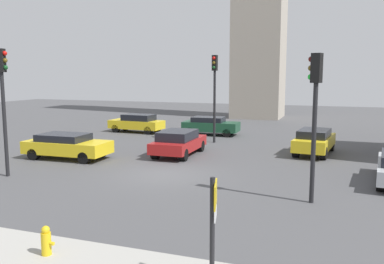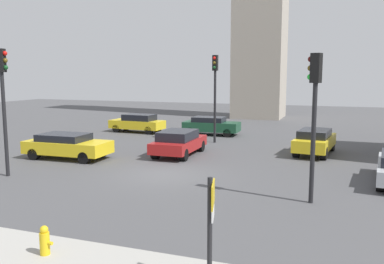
{
  "view_description": "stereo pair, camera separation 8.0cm",
  "coord_description": "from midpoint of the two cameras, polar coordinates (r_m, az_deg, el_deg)",
  "views": [
    {
      "loc": [
        7.35,
        -16.73,
        4.49
      ],
      "look_at": [
        0.59,
        2.06,
        1.7
      ],
      "focal_mm": 38.67,
      "sensor_mm": 36.0,
      "label": 1
    },
    {
      "loc": [
        7.43,
        -16.7,
        4.49
      ],
      "look_at": [
        0.59,
        2.06,
        1.7
      ],
      "focal_mm": 38.67,
      "sensor_mm": 36.0,
      "label": 2
    }
  ],
  "objects": [
    {
      "name": "car_0",
      "position": [
        23.16,
        -16.98,
        -1.77
      ],
      "size": [
        4.58,
        2.12,
        1.34
      ],
      "rotation": [
        0.0,
        0.0,
        0.03
      ],
      "color": "yellow",
      "rests_on": "ground_plane"
    },
    {
      "name": "traffic_light_1",
      "position": [
        27.16,
        3.05,
        6.82
      ],
      "size": [
        0.33,
        0.46,
        5.73
      ],
      "rotation": [
        0.0,
        0.0,
        -1.6
      ],
      "color": "black",
      "rests_on": "ground_plane"
    },
    {
      "name": "direction_sign",
      "position": [
        8.27,
        2.69,
        -12.42
      ],
      "size": [
        0.21,
        0.7,
        2.38
      ],
      "rotation": [
        0.0,
        0.0,
        0.25
      ],
      "color": "black",
      "rests_on": "ground_plane"
    },
    {
      "name": "car_2",
      "position": [
        32.53,
        -7.66,
        1.26
      ],
      "size": [
        4.3,
        1.93,
        1.42
      ],
      "rotation": [
        0.0,
        0.0,
        3.09
      ],
      "color": "yellow",
      "rests_on": "ground_plane"
    },
    {
      "name": "car_5",
      "position": [
        30.87,
        2.48,
        0.93
      ],
      "size": [
        4.16,
        1.83,
        1.35
      ],
      "rotation": [
        0.0,
        0.0,
        0.02
      ],
      "color": "#19472D",
      "rests_on": "ground_plane"
    },
    {
      "name": "traffic_light_0",
      "position": [
        14.75,
        16.43,
        4.26
      ],
      "size": [
        0.49,
        0.4,
        5.21
      ],
      "rotation": [
        0.0,
        0.0,
        2.84
      ],
      "color": "black",
      "rests_on": "ground_plane"
    },
    {
      "name": "car_1",
      "position": [
        24.36,
        16.44,
        -1.16
      ],
      "size": [
        2.21,
        4.4,
        1.43
      ],
      "rotation": [
        0.0,
        0.0,
        1.46
      ],
      "color": "yellow",
      "rests_on": "ground_plane"
    },
    {
      "name": "ground_plane",
      "position": [
        18.82,
        -3.96,
        -5.88
      ],
      "size": [
        90.57,
        90.57,
        0.0
      ],
      "primitive_type": "plane",
      "color": "#4C4C4F"
    },
    {
      "name": "fire_hydrant",
      "position": [
        10.93,
        -19.67,
        -13.97
      ],
      "size": [
        0.34,
        0.24,
        0.73
      ],
      "color": "gold",
      "rests_on": "ground_plane"
    },
    {
      "name": "car_3",
      "position": [
        23.09,
        -1.98,
        -1.4
      ],
      "size": [
        2.01,
        4.29,
        1.4
      ],
      "rotation": [
        0.0,
        0.0,
        1.59
      ],
      "color": "maroon",
      "rests_on": "ground_plane"
    },
    {
      "name": "traffic_light_2",
      "position": [
        19.76,
        -24.74,
        5.42
      ],
      "size": [
        0.49,
        0.39,
        5.59
      ],
      "rotation": [
        0.0,
        0.0,
        0.25
      ],
      "color": "black",
      "rests_on": "ground_plane"
    }
  ]
}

